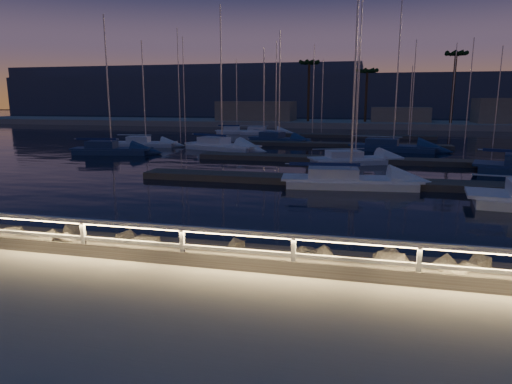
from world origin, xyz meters
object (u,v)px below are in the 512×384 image
sailboat_c (347,180)px  sailboat_g (353,159)px  sailboat_a (110,149)px  sailboat_e (145,143)px  sailboat_k (391,146)px  sailboat_m (236,131)px  guard_rail (252,241)px  sailboat_i (277,139)px  sailboat_n (262,132)px  sailboat_j (220,145)px

sailboat_c → sailboat_g: sailboat_c is taller
sailboat_a → sailboat_e: 6.71m
sailboat_a → sailboat_k: 26.57m
sailboat_a → sailboat_k: size_ratio=0.87×
sailboat_c → sailboat_k: sailboat_k is taller
sailboat_m → guard_rail: bearing=-78.4°
sailboat_c → sailboat_i: size_ratio=1.06×
guard_rail → sailboat_m: (-15.83, 52.66, -0.98)m
sailboat_a → sailboat_c: 24.40m
guard_rail → sailboat_n: bearing=102.8°
sailboat_e → sailboat_m: bearing=68.0°
guard_rail → sailboat_g: sailboat_g is taller
sailboat_a → sailboat_j: sailboat_j is taller
sailboat_e → sailboat_i: (12.72, 7.84, 0.04)m
sailboat_m → sailboat_n: bearing=-10.0°
sailboat_n → sailboat_m: bearing=165.4°
sailboat_g → sailboat_n: bearing=93.4°
sailboat_n → sailboat_k: bearing=-55.4°
sailboat_k → sailboat_n: 24.01m
sailboat_g → sailboat_k: 10.58m
sailboat_e → sailboat_n: (8.26, 19.30, 0.00)m
sailboat_k → sailboat_j: bearing=-159.9°
sailboat_g → sailboat_m: (-17.51, 27.59, 0.00)m
sailboat_e → sailboat_i: sailboat_i is taller
sailboat_a → sailboat_j: (8.72, 5.77, 0.01)m
sailboat_a → sailboat_k: bearing=8.7°
guard_rail → sailboat_g: size_ratio=3.63×
sailboat_e → sailboat_m: sailboat_e is taller
sailboat_a → sailboat_c: (21.81, -10.95, -0.02)m
sailboat_c → sailboat_n: size_ratio=1.11×
sailboat_a → sailboat_g: size_ratio=1.01×
sailboat_c → sailboat_a: bearing=147.0°
sailboat_a → sailboat_i: size_ratio=0.98×
sailboat_a → sailboat_g: sailboat_a is taller
sailboat_i → sailboat_j: sailboat_j is taller
guard_rail → sailboat_g: (1.68, 25.07, -0.98)m
sailboat_e → sailboat_g: sailboat_g is taller
sailboat_a → sailboat_e: (0.02, 6.71, -0.03)m
sailboat_i → sailboat_g: bearing=-40.7°
sailboat_k → sailboat_e: bearing=-165.7°
sailboat_c → sailboat_j: (-13.09, 16.72, 0.03)m
sailboat_e → guard_rail: bearing=-68.4°
sailboat_g → sailboat_n: (-13.52, 27.25, 0.01)m
sailboat_i → sailboat_m: 14.51m
guard_rail → sailboat_a: 33.14m
sailboat_e → sailboat_g: 23.19m
sailboat_j → sailboat_e: bearing=-166.1°
sailboat_c → sailboat_m: bearing=108.9°
guard_rail → sailboat_e: size_ratio=4.07×
sailboat_a → sailboat_m: 26.70m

